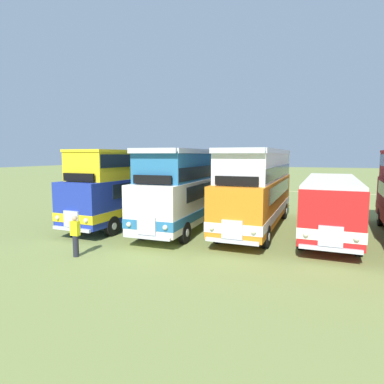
% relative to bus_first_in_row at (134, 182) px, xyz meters
% --- Properties ---
extents(ground_plane, '(200.00, 200.00, 0.00)m').
position_rel_bus_first_in_row_xyz_m(ground_plane, '(11.59, 0.23, -2.47)').
color(ground_plane, olive).
extents(bus_first_in_row, '(3.01, 10.99, 4.49)m').
position_rel_bus_first_in_row_xyz_m(bus_first_in_row, '(0.00, 0.00, 0.00)').
color(bus_first_in_row, '#1E339E').
rests_on(bus_first_in_row, ground).
extents(bus_second_in_row, '(2.73, 11.10, 4.52)m').
position_rel_bus_first_in_row_xyz_m(bus_second_in_row, '(3.86, 0.03, -0.11)').
color(bus_second_in_row, silver).
rests_on(bus_second_in_row, ground).
extents(bus_third_in_row, '(2.75, 10.97, 4.52)m').
position_rel_bus_first_in_row_xyz_m(bus_third_in_row, '(7.73, 0.61, -0.11)').
color(bus_third_in_row, orange).
rests_on(bus_third_in_row, ground).
extents(bus_fourth_in_row, '(2.83, 10.27, 2.99)m').
position_rel_bus_first_in_row_xyz_m(bus_fourth_in_row, '(11.59, 0.44, -0.72)').
color(bus_fourth_in_row, red).
rests_on(bus_fourth_in_row, ground).
extents(marshal_person, '(0.36, 0.24, 1.73)m').
position_rel_bus_first_in_row_xyz_m(marshal_person, '(1.63, -7.44, -1.59)').
color(marshal_person, '#23232D').
rests_on(marshal_person, ground).
extents(rope_fence_line, '(29.27, 0.08, 1.05)m').
position_rel_bus_first_in_row_xyz_m(rope_fence_line, '(11.59, 12.54, -1.77)').
color(rope_fence_line, '#8C704C').
rests_on(rope_fence_line, ground).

